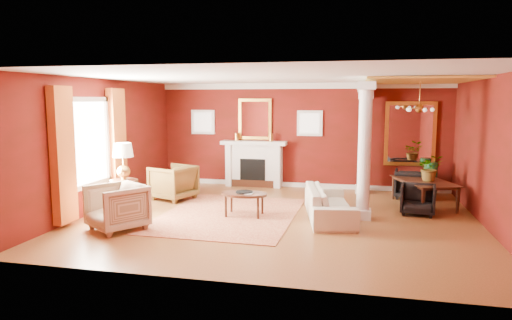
% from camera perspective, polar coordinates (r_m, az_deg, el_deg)
% --- Properties ---
extents(ground, '(8.00, 8.00, 0.00)m').
position_cam_1_polar(ground, '(9.59, 2.87, -7.21)').
color(ground, brown).
rests_on(ground, ground).
extents(room_shell, '(8.04, 7.04, 2.92)m').
position_cam_1_polar(room_shell, '(9.29, 2.95, 4.92)').
color(room_shell, '#650F0E').
rests_on(room_shell, ground).
extents(fireplace, '(1.85, 0.42, 1.29)m').
position_cam_1_polar(fireplace, '(12.91, -0.27, -0.46)').
color(fireplace, silver).
rests_on(fireplace, ground).
extents(overmantel_mirror, '(0.95, 0.07, 1.15)m').
position_cam_1_polar(overmantel_mirror, '(12.93, -0.14, 5.13)').
color(overmantel_mirror, gold).
rests_on(overmantel_mirror, fireplace).
extents(flank_window_left, '(0.70, 0.07, 0.70)m').
position_cam_1_polar(flank_window_left, '(13.38, -6.64, 4.74)').
color(flank_window_left, silver).
rests_on(flank_window_left, room_shell).
extents(flank_window_right, '(0.70, 0.07, 0.70)m').
position_cam_1_polar(flank_window_right, '(12.69, 6.73, 4.59)').
color(flank_window_right, silver).
rests_on(flank_window_right, room_shell).
extents(left_window, '(0.21, 2.55, 2.60)m').
position_cam_1_polar(left_window, '(10.20, -19.81, 1.36)').
color(left_window, white).
rests_on(left_window, room_shell).
extents(column_front, '(0.36, 0.36, 2.80)m').
position_cam_1_polar(column_front, '(9.50, 13.40, 1.20)').
color(column_front, silver).
rests_on(column_front, ground).
extents(column_back, '(0.36, 0.36, 2.80)m').
position_cam_1_polar(column_back, '(12.19, 13.27, 2.56)').
color(column_back, silver).
rests_on(column_back, ground).
extents(header_beam, '(0.30, 3.20, 0.32)m').
position_cam_1_polar(header_beam, '(11.05, 13.51, 8.26)').
color(header_beam, silver).
rests_on(header_beam, column_front).
extents(amber_ceiling, '(2.30, 3.40, 0.04)m').
position_cam_1_polar(amber_ceiling, '(10.98, 19.65, 9.34)').
color(amber_ceiling, gold).
rests_on(amber_ceiling, room_shell).
extents(dining_mirror, '(1.30, 0.07, 1.70)m').
position_cam_1_polar(dining_mirror, '(12.70, 18.70, 3.11)').
color(dining_mirror, gold).
rests_on(dining_mirror, room_shell).
extents(chandelier, '(0.60, 0.62, 0.75)m').
position_cam_1_polar(chandelier, '(11.03, 19.73, 6.09)').
color(chandelier, '#C48E3D').
rests_on(chandelier, room_shell).
extents(crown_trim, '(8.00, 0.08, 0.16)m').
position_cam_1_polar(crown_trim, '(12.71, 5.67, 9.20)').
color(crown_trim, silver).
rests_on(crown_trim, room_shell).
extents(base_trim, '(8.00, 0.08, 0.12)m').
position_cam_1_polar(base_trim, '(12.92, 5.51, -3.12)').
color(base_trim, silver).
rests_on(base_trim, ground).
extents(rug, '(2.84, 3.74, 0.01)m').
position_cam_1_polar(rug, '(9.81, -3.39, -6.85)').
color(rug, maroon).
rests_on(rug, ground).
extents(sofa, '(1.04, 2.29, 0.86)m').
position_cam_1_polar(sofa, '(9.55, 9.19, -4.71)').
color(sofa, beige).
rests_on(sofa, ground).
extents(armchair_leopard, '(1.12, 1.15, 0.94)m').
position_cam_1_polar(armchair_leopard, '(11.40, -10.32, -2.55)').
color(armchair_leopard, black).
rests_on(armchair_leopard, ground).
extents(armchair_stripe, '(1.26, 1.24, 0.96)m').
position_cam_1_polar(armchair_stripe, '(9.00, -17.02, -5.39)').
color(armchair_stripe, tan).
rests_on(armchair_stripe, ground).
extents(coffee_table, '(0.98, 0.98, 0.50)m').
position_cam_1_polar(coffee_table, '(9.62, -1.47, -4.41)').
color(coffee_table, black).
rests_on(coffee_table, ground).
extents(coffee_book, '(0.16, 0.03, 0.22)m').
position_cam_1_polar(coffee_book, '(9.52, -1.34, -3.57)').
color(coffee_book, black).
rests_on(coffee_book, coffee_table).
extents(side_table, '(0.61, 0.61, 1.51)m').
position_cam_1_polar(side_table, '(10.33, -16.25, -0.67)').
color(side_table, black).
rests_on(side_table, ground).
extents(dining_table, '(1.13, 1.82, 0.96)m').
position_cam_1_polar(dining_table, '(11.21, 20.40, -3.03)').
color(dining_table, black).
rests_on(dining_table, ground).
extents(dining_chair_near, '(0.78, 0.74, 0.72)m').
position_cam_1_polar(dining_chair_near, '(10.38, 19.59, -4.48)').
color(dining_chair_near, black).
rests_on(dining_chair_near, ground).
extents(dining_chair_far, '(0.85, 0.81, 0.79)m').
position_cam_1_polar(dining_chair_far, '(12.03, 18.79, -2.66)').
color(dining_chair_far, black).
rests_on(dining_chair_far, ground).
extents(green_urn, '(0.37, 0.37, 0.89)m').
position_cam_1_polar(green_urn, '(12.46, 20.93, -2.64)').
color(green_urn, '#164521').
rests_on(green_urn, ground).
extents(potted_plant, '(0.61, 0.66, 0.47)m').
position_cam_1_polar(potted_plant, '(11.07, 20.99, 0.55)').
color(potted_plant, '#26591E').
rests_on(potted_plant, dining_table).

